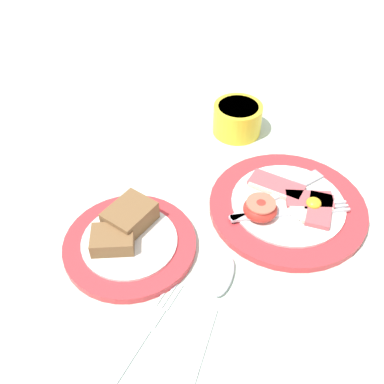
% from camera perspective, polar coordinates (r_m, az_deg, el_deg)
% --- Properties ---
extents(ground_plane, '(3.00, 3.00, 0.00)m').
position_cam_1_polar(ground_plane, '(0.69, 5.91, -4.76)').
color(ground_plane, '#B7CCB7').
extents(breakfast_plate, '(0.25, 0.25, 0.04)m').
position_cam_1_polar(breakfast_plate, '(0.72, 12.02, -1.76)').
color(breakfast_plate, red).
rests_on(breakfast_plate, ground_plane).
extents(bread_plate, '(0.19, 0.19, 0.05)m').
position_cam_1_polar(bread_plate, '(0.66, -8.08, -5.90)').
color(bread_plate, red).
rests_on(bread_plate, ground_plane).
extents(sugar_cup, '(0.09, 0.09, 0.06)m').
position_cam_1_polar(sugar_cup, '(0.85, 5.79, 9.33)').
color(sugar_cup, yellow).
rests_on(sugar_cup, ground_plane).
extents(teaspoon_by_saucer, '(0.15, 0.15, 0.01)m').
position_cam_1_polar(teaspoon_by_saucer, '(0.61, 3.36, -12.58)').
color(teaspoon_by_saucer, silver).
rests_on(teaspoon_by_saucer, ground_plane).
extents(fork_on_cloth, '(0.16, 0.12, 0.01)m').
position_cam_1_polar(fork_on_cloth, '(0.58, -6.72, -18.19)').
color(fork_on_cloth, silver).
rests_on(fork_on_cloth, ground_plane).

